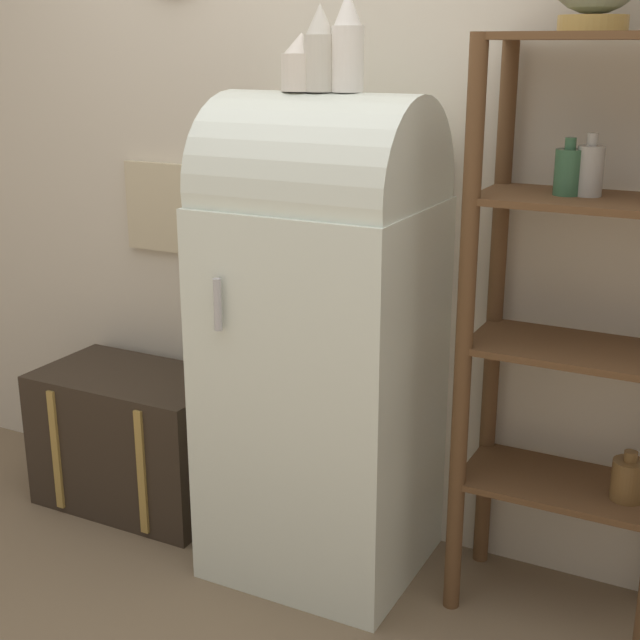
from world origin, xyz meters
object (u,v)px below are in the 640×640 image
suitcase_trunk (136,439)px  vase_right (348,45)px  vase_left (302,64)px  refrigerator (322,334)px  vase_center (319,51)px

suitcase_trunk → vase_right: 1.66m
vase_left → vase_right: size_ratio=0.59×
refrigerator → vase_left: size_ratio=9.49×
suitcase_trunk → vase_center: size_ratio=2.94×
suitcase_trunk → vase_center: bearing=-3.8°
suitcase_trunk → vase_left: (0.74, -0.05, 1.35)m
vase_center → refrigerator: bearing=76.5°
vase_left → vase_center: vase_center is taller
suitcase_trunk → vase_center: (0.80, -0.05, 1.39)m
vase_right → suitcase_trunk: bearing=177.5°
refrigerator → vase_center: vase_center is taller
refrigerator → suitcase_trunk: bearing=177.1°
suitcase_trunk → vase_left: size_ratio=4.37×
vase_right → vase_left: bearing=-176.3°
suitcase_trunk → vase_center: 1.61m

